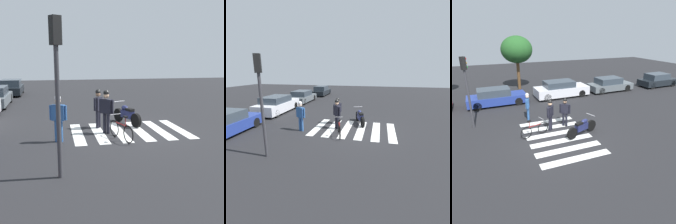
{
  "view_description": "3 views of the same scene",
  "coord_description": "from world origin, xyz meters",
  "views": [
    {
      "loc": [
        -11.52,
        3.12,
        3.16
      ],
      "look_at": [
        0.14,
        0.73,
        0.86
      ],
      "focal_mm": 44.96,
      "sensor_mm": 36.0,
      "label": 1
    },
    {
      "loc": [
        -10.24,
        -1.47,
        3.57
      ],
      "look_at": [
        0.17,
        1.04,
        1.0
      ],
      "focal_mm": 28.11,
      "sensor_mm": 36.0,
      "label": 2
    },
    {
      "loc": [
        -3.55,
        -9.4,
        5.38
      ],
      "look_at": [
        0.55,
        0.65,
        1.16
      ],
      "focal_mm": 33.03,
      "sensor_mm": 36.0,
      "label": 3
    }
  ],
  "objects": [
    {
      "name": "crosswalk_stripes",
      "position": [
        0.0,
        0.0,
        0.0
      ],
      "size": [
        3.43,
        4.95,
        0.01
      ],
      "color": "silver",
      "rests_on": "ground_plane"
    },
    {
      "name": "car_blue_hatchback",
      "position": [
        -2.63,
        6.9,
        0.63
      ],
      "size": [
        4.49,
        1.8,
        1.33
      ],
      "color": "black",
      "rests_on": "ground_plane"
    },
    {
      "name": "traffic_light_pole",
      "position": [
        -4.31,
        3.07,
        2.8
      ],
      "size": [
        0.36,
        0.33,
        4.17
      ],
      "color": "#38383D",
      "rests_on": "ground_plane"
    },
    {
      "name": "car_black_suv",
      "position": [
        13.7,
        6.75,
        0.64
      ],
      "size": [
        4.14,
        1.8,
        1.36
      ],
      "color": "black",
      "rests_on": "ground_plane"
    },
    {
      "name": "officer_by_motorcycle",
      "position": [
        0.85,
        1.23,
        1.03
      ],
      "size": [
        0.57,
        0.44,
        1.78
      ],
      "color": "black",
      "rests_on": "ground_plane"
    },
    {
      "name": "officer_on_foot",
      "position": [
        -0.14,
        1.04,
        1.08
      ],
      "size": [
        0.49,
        0.54,
        1.85
      ],
      "color": "black",
      "rests_on": "ground_plane"
    },
    {
      "name": "pedestrian_bystander",
      "position": [
        -1.0,
        3.04,
        1.05
      ],
      "size": [
        0.34,
        0.65,
        1.81
      ],
      "color": "#2D5999",
      "rests_on": "ground_plane"
    },
    {
      "name": "car_grey_coupe",
      "position": [
        7.93,
        7.05,
        0.63
      ],
      "size": [
        4.33,
        1.89,
        1.32
      ],
      "color": "black",
      "rests_on": "ground_plane"
    },
    {
      "name": "leaning_bicycle",
      "position": [
        -1.19,
        0.64,
        0.38
      ],
      "size": [
        1.68,
        0.63,
        1.0
      ],
      "color": "black",
      "rests_on": "ground_plane"
    },
    {
      "name": "ground_plane",
      "position": [
        0.0,
        0.0,
        0.0
      ],
      "size": [
        60.0,
        60.0,
        0.0
      ],
      "primitive_type": "plane",
      "color": "#232326"
    },
    {
      "name": "street_tree_mid",
      "position": [
        -0.03,
        11.12,
        3.81
      ],
      "size": [
        2.97,
        2.97,
        5.1
      ],
      "color": "brown",
      "rests_on": "ground_plane"
    },
    {
      "name": "police_motorcycle",
      "position": [
        1.27,
        -0.23,
        0.47
      ],
      "size": [
        2.1,
        0.95,
        1.05
      ],
      "color": "black",
      "rests_on": "ground_plane"
    },
    {
      "name": "car_white_van",
      "position": [
        2.88,
        7.05,
        0.68
      ],
      "size": [
        4.74,
        1.95,
        1.43
      ],
      "color": "black",
      "rests_on": "ground_plane"
    }
  ]
}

